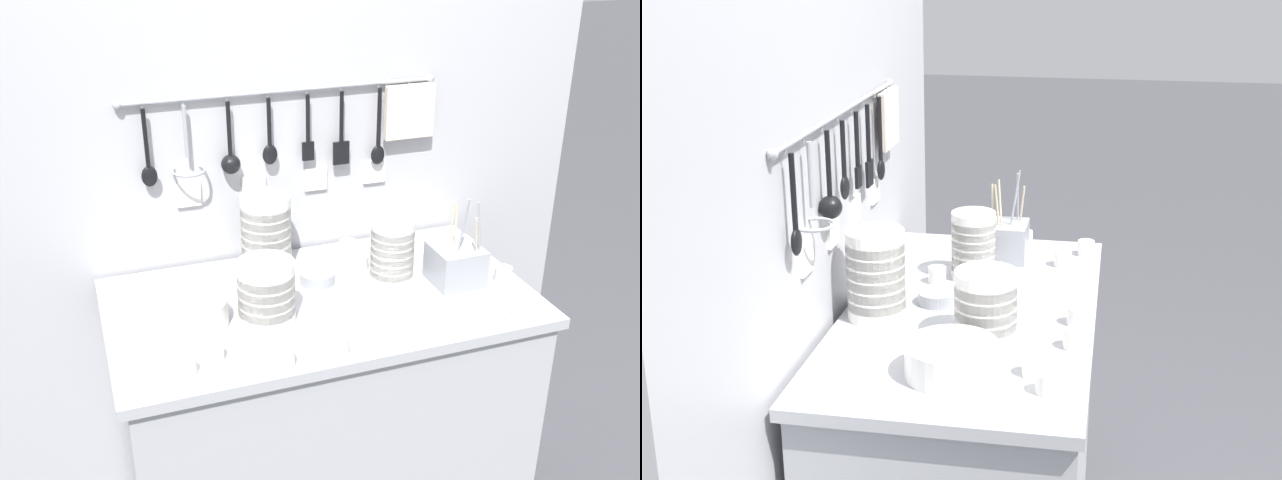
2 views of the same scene
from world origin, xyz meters
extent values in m
cube|color=#ADAFB5|center=(0.00, 0.00, 0.87)|extent=(1.15, 0.63, 0.03)
cube|color=#ADAFB5|center=(0.00, 0.00, 0.43)|extent=(1.11, 0.61, 0.86)
cube|color=#B2B2B7|center=(0.00, 0.35, 0.91)|extent=(1.95, 0.04, 1.81)
cylinder|color=#93969E|center=(0.00, 0.32, 1.39)|extent=(0.92, 0.01, 0.01)
sphere|color=#93969E|center=(-0.46, 0.32, 1.39)|extent=(0.02, 0.02, 0.02)
sphere|color=#93969E|center=(0.46, 0.32, 1.39)|extent=(0.02, 0.02, 0.02)
cylinder|color=black|center=(-0.39, 0.31, 1.29)|extent=(0.01, 0.01, 0.16)
ellipsoid|color=black|center=(-0.39, 0.31, 1.19)|extent=(0.04, 0.02, 0.06)
cylinder|color=#93969E|center=(-0.39, 0.32, 1.38)|extent=(0.01, 0.01, 0.02)
cylinder|color=#93969E|center=(-0.29, 0.31, 1.30)|extent=(0.01, 0.01, 0.15)
torus|color=#93969E|center=(-0.29, 0.31, 1.19)|extent=(0.10, 0.10, 0.01)
cylinder|color=#93969E|center=(-0.29, 0.32, 1.38)|extent=(0.01, 0.01, 0.02)
cylinder|color=black|center=(-0.16, 0.31, 1.29)|extent=(0.01, 0.01, 0.16)
sphere|color=black|center=(-0.16, 0.31, 1.19)|extent=(0.06, 0.06, 0.06)
cylinder|color=#93969E|center=(-0.16, 0.32, 1.38)|extent=(0.01, 0.01, 0.02)
cylinder|color=black|center=(-0.05, 0.31, 1.30)|extent=(0.01, 0.01, 0.14)
ellipsoid|color=black|center=(-0.05, 0.31, 1.21)|extent=(0.04, 0.02, 0.06)
cylinder|color=#93969E|center=(-0.05, 0.32, 1.38)|extent=(0.01, 0.01, 0.02)
cylinder|color=black|center=(0.07, 0.31, 1.30)|extent=(0.01, 0.01, 0.14)
cube|color=black|center=(0.07, 0.31, 1.21)|extent=(0.04, 0.01, 0.06)
cylinder|color=#93969E|center=(0.07, 0.32, 1.38)|extent=(0.01, 0.01, 0.02)
cylinder|color=black|center=(0.17, 0.31, 1.30)|extent=(0.01, 0.01, 0.16)
cube|color=black|center=(0.17, 0.31, 1.19)|extent=(0.05, 0.01, 0.07)
cylinder|color=#93969E|center=(0.17, 0.32, 1.38)|extent=(0.01, 0.01, 0.02)
cylinder|color=black|center=(0.29, 0.31, 1.29)|extent=(0.01, 0.01, 0.18)
ellipsoid|color=black|center=(0.29, 0.31, 1.17)|extent=(0.04, 0.02, 0.06)
cylinder|color=#93969E|center=(0.29, 0.32, 1.38)|extent=(0.01, 0.01, 0.02)
cube|color=beige|center=(0.39, 0.31, 1.30)|extent=(0.16, 0.02, 0.16)
cylinder|color=#93969E|center=(0.39, 0.32, 1.38)|extent=(0.01, 0.01, 0.02)
cube|color=white|center=(-0.29, 0.33, 1.11)|extent=(0.07, 0.01, 0.07)
cube|color=white|center=(-0.10, 0.33, 1.11)|extent=(0.07, 0.01, 0.07)
cube|color=white|center=(0.10, 0.33, 1.11)|extent=(0.07, 0.01, 0.07)
cube|color=white|center=(0.29, 0.33, 1.11)|extent=(0.07, 0.01, 0.07)
cylinder|color=silver|center=(-0.17, -0.06, 0.92)|extent=(0.15, 0.15, 0.05)
cylinder|color=silver|center=(-0.17, -0.06, 0.95)|extent=(0.15, 0.15, 0.05)
cylinder|color=silver|center=(-0.17, -0.06, 0.97)|extent=(0.15, 0.15, 0.05)
cylinder|color=silver|center=(-0.17, -0.06, 1.00)|extent=(0.15, 0.15, 0.05)
cylinder|color=silver|center=(-0.17, -0.06, 1.03)|extent=(0.15, 0.15, 0.05)
cylinder|color=silver|center=(0.22, 0.03, 0.91)|extent=(0.12, 0.12, 0.04)
cylinder|color=silver|center=(0.22, 0.03, 0.94)|extent=(0.12, 0.12, 0.04)
cylinder|color=silver|center=(0.22, 0.03, 0.96)|extent=(0.12, 0.12, 0.04)
cylinder|color=silver|center=(0.22, 0.03, 0.98)|extent=(0.12, 0.12, 0.04)
cylinder|color=silver|center=(0.22, 0.03, 1.01)|extent=(0.12, 0.12, 0.04)
cylinder|color=silver|center=(0.22, 0.03, 1.03)|extent=(0.12, 0.12, 0.04)
cylinder|color=silver|center=(0.22, 0.03, 1.06)|extent=(0.12, 0.12, 0.04)
cylinder|color=silver|center=(-0.09, 0.22, 0.92)|extent=(0.15, 0.15, 0.05)
cylinder|color=silver|center=(-0.09, 0.22, 0.95)|extent=(0.15, 0.15, 0.05)
cylinder|color=silver|center=(-0.09, 0.22, 0.97)|extent=(0.15, 0.15, 0.05)
cylinder|color=silver|center=(-0.09, 0.22, 1.00)|extent=(0.15, 0.15, 0.05)
cylinder|color=silver|center=(-0.09, 0.22, 1.03)|extent=(0.15, 0.15, 0.05)
cylinder|color=silver|center=(-0.09, 0.22, 1.06)|extent=(0.15, 0.15, 0.05)
cylinder|color=silver|center=(-0.09, 0.22, 1.09)|extent=(0.15, 0.15, 0.05)
cylinder|color=silver|center=(-0.37, -0.02, 0.89)|extent=(0.20, 0.20, 0.01)
cylinder|color=silver|center=(-0.37, -0.02, 0.90)|extent=(0.20, 0.20, 0.01)
cylinder|color=silver|center=(-0.37, -0.02, 0.91)|extent=(0.20, 0.20, 0.01)
cylinder|color=silver|center=(-0.37, -0.02, 0.92)|extent=(0.20, 0.20, 0.01)
cylinder|color=silver|center=(-0.37, -0.02, 0.93)|extent=(0.20, 0.20, 0.01)
cylinder|color=silver|center=(-0.37, -0.02, 0.94)|extent=(0.20, 0.20, 0.01)
cylinder|color=silver|center=(-0.37, -0.02, 0.95)|extent=(0.20, 0.20, 0.01)
cylinder|color=silver|center=(-0.37, -0.02, 0.96)|extent=(0.20, 0.20, 0.01)
cylinder|color=#93969E|center=(0.02, 0.09, 0.91)|extent=(0.10, 0.10, 0.03)
cube|color=#93969E|center=(0.39, -0.03, 0.94)|extent=(0.14, 0.14, 0.11)
cylinder|color=#C6B793|center=(0.39, -0.01, 1.03)|extent=(0.01, 0.02, 0.17)
cylinder|color=#93969E|center=(0.38, -0.06, 1.05)|extent=(0.02, 0.04, 0.21)
cylinder|color=#93969E|center=(0.44, -0.07, 1.04)|extent=(0.03, 0.01, 0.20)
cylinder|color=#C6B793|center=(0.42, -0.08, 1.03)|extent=(0.03, 0.02, 0.16)
cylinder|color=#C6B793|center=(0.39, 0.00, 1.03)|extent=(0.01, 0.01, 0.17)
cylinder|color=#C6B793|center=(0.37, -0.02, 1.04)|extent=(0.02, 0.02, 0.19)
cylinder|color=silver|center=(0.17, 0.23, 0.91)|extent=(0.05, 0.05, 0.05)
cylinder|color=silver|center=(0.35, -0.21, 0.91)|extent=(0.05, 0.05, 0.05)
cylinder|color=silver|center=(-0.41, -0.23, 0.91)|extent=(0.05, 0.05, 0.05)
cylinder|color=silver|center=(-0.05, -0.27, 0.91)|extent=(0.05, 0.05, 0.05)
cylinder|color=silver|center=(0.16, 0.12, 0.91)|extent=(0.05, 0.05, 0.05)
cylinder|color=silver|center=(0.46, -0.27, 0.91)|extent=(0.05, 0.05, 0.05)
cylinder|color=silver|center=(-0.34, -0.19, 0.91)|extent=(0.05, 0.05, 0.05)
cylinder|color=silver|center=(-0.19, -0.27, 0.91)|extent=(0.05, 0.05, 0.05)
cylinder|color=silver|center=(0.52, -0.08, 0.91)|extent=(0.05, 0.05, 0.05)
camera|label=1|loc=(-0.59, -1.67, 1.91)|focal=42.00mm
camera|label=2|loc=(-2.07, -0.34, 1.79)|focal=50.00mm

